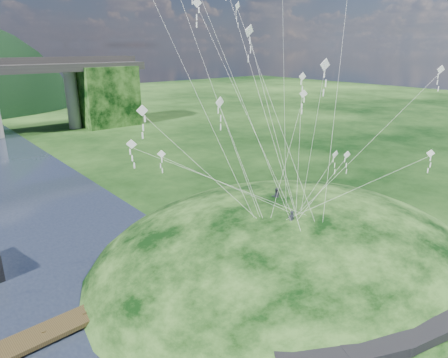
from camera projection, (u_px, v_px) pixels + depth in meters
ground at (235, 306)px, 27.95m from camera, size 320.00×320.00×0.00m
grass_hill at (289, 273)px, 34.72m from camera, size 36.00×32.00×13.00m
footpath at (429, 305)px, 24.68m from camera, size 22.29×5.84×0.83m
wooden_dock at (85, 315)px, 26.39m from camera, size 12.35×2.51×0.88m
kite_flyers at (280, 194)px, 32.91m from camera, size 3.45×4.79×1.57m
kite_swarm at (251, 69)px, 30.93m from camera, size 21.26×16.19×17.48m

